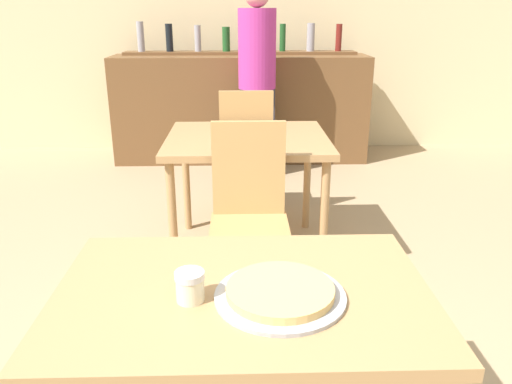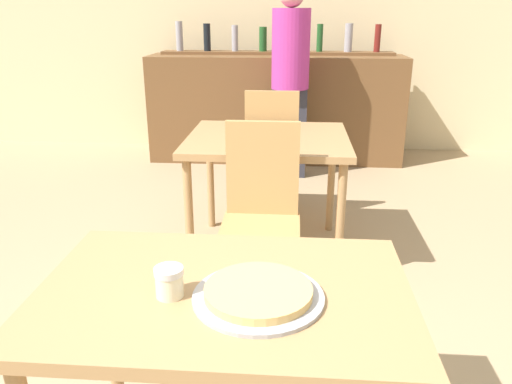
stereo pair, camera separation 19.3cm
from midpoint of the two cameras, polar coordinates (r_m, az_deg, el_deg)
name	(u,v)px [view 2 (the right image)]	position (r m, az deg, el deg)	size (l,w,h in m)	color
wall_back	(279,21)	(5.71, 3.61, 18.96)	(8.00, 0.05, 2.80)	beige
dining_table_near	(225,313)	(1.53, 0.10, -13.75)	(1.09, 0.73, 0.74)	#A87F51
dining_table_far	(268,150)	(3.09, 3.16, 4.75)	(0.98, 0.88, 0.78)	#A87F51
bar_counter	(276,108)	(5.30, 3.32, 9.50)	(2.60, 0.56, 1.08)	brown
bar_back_shelf	(276,47)	(5.36, 3.36, 16.21)	(2.39, 0.24, 0.33)	brown
chair_far_side_front	(261,206)	(2.56, 2.77, -1.62)	(0.40, 0.40, 0.98)	tan
chair_far_side_back	(272,146)	(3.71, 3.35, 5.23)	(0.40, 0.40, 0.98)	tan
pizza_tray	(258,294)	(1.43, 4.23, -11.61)	(0.37, 0.37, 0.04)	#A3A3A8
cheese_shaker	(169,282)	(1.43, -6.04, -10.27)	(0.08, 0.08, 0.09)	beige
person_standing	(290,76)	(4.66, 5.15, 13.08)	(0.34, 0.34, 1.74)	#2D2D38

